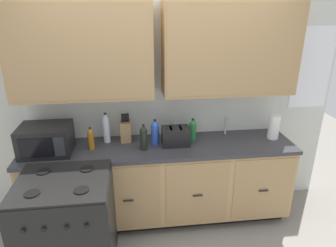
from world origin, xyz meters
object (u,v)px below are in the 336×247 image
object	(u,v)px
bottle_clear	(106,128)
microwave	(46,139)
bottle_dark	(144,137)
paper_towel_roll	(274,127)
bottle_green	(193,129)
stove_range	(69,228)
knife_block	(126,131)
bottle_amber	(91,139)
toaster	(176,136)
bottle_blue	(155,132)

from	to	relation	value
bottle_clear	microwave	bearing A→B (deg)	-162.26
bottle_dark	bottle_clear	xyz separation A→B (m)	(-0.38, 0.23, 0.03)
microwave	paper_towel_roll	world-z (taller)	microwave
paper_towel_roll	bottle_green	distance (m)	0.88
stove_range	bottle_dark	distance (m)	1.05
knife_block	bottle_green	bearing A→B (deg)	-3.90
bottle_dark	bottle_amber	size ratio (longest dim) A/B	1.13
toaster	bottle_green	world-z (taller)	bottle_green
bottle_dark	bottle_blue	distance (m)	0.16
bottle_amber	bottle_dark	bearing A→B (deg)	-7.57
bottle_amber	bottle_clear	bearing A→B (deg)	47.69
toaster	bottle_clear	world-z (taller)	bottle_clear
stove_range	bottle_green	distance (m)	1.53
bottle_green	bottle_dark	world-z (taller)	bottle_dark
bottle_blue	paper_towel_roll	bearing A→B (deg)	-0.20
bottle_dark	knife_block	bearing A→B (deg)	128.06
paper_towel_roll	bottle_dark	distance (m)	1.41
bottle_blue	bottle_dark	bearing A→B (deg)	-138.56
paper_towel_roll	bottle_green	world-z (taller)	paper_towel_roll
toaster	bottle_clear	xyz separation A→B (m)	(-0.71, 0.16, 0.06)
stove_range	microwave	bearing A→B (deg)	112.73
bottle_clear	bottle_blue	distance (m)	0.51
knife_block	bottle_clear	xyz separation A→B (m)	(-0.20, -0.00, 0.04)
toaster	bottle_green	distance (m)	0.23
stove_range	bottle_dark	world-z (taller)	bottle_dark
bottle_amber	bottle_blue	xyz separation A→B (m)	(0.64, 0.04, 0.02)
stove_range	bottle_dark	bearing A→B (deg)	38.91
bottle_blue	bottle_amber	bearing A→B (deg)	-176.58
toaster	bottle_amber	world-z (taller)	bottle_amber
bottle_green	bottle_clear	bearing A→B (deg)	176.97
bottle_blue	knife_block	bearing A→B (deg)	158.31
paper_towel_roll	toaster	bearing A→B (deg)	-178.11
bottle_blue	microwave	bearing A→B (deg)	-176.68
microwave	knife_block	xyz separation A→B (m)	(0.76, 0.18, -0.02)
paper_towel_roll	bottle_dark	bearing A→B (deg)	-175.80
knife_block	paper_towel_roll	size ratio (longest dim) A/B	1.19
paper_towel_roll	bottle_clear	size ratio (longest dim) A/B	0.80
toaster	bottle_blue	size ratio (longest dim) A/B	1.02
bottle_dark	bottle_clear	world-z (taller)	bottle_clear
bottle_green	bottle_amber	size ratio (longest dim) A/B	1.00
bottle_green	bottle_amber	xyz separation A→B (m)	(-1.05, -0.11, -0.00)
paper_towel_roll	microwave	bearing A→B (deg)	-178.60
stove_range	toaster	distance (m)	1.31
knife_block	bottle_green	distance (m)	0.71
bottle_dark	bottle_blue	bearing A→B (deg)	41.44
toaster	bottle_green	bearing A→B (deg)	28.95
microwave	bottle_green	world-z (taller)	microwave
paper_towel_roll	bottle_blue	world-z (taller)	bottle_blue
toaster	bottle_amber	size ratio (longest dim) A/B	1.19
paper_towel_roll	bottle_dark	size ratio (longest dim) A/B	0.97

